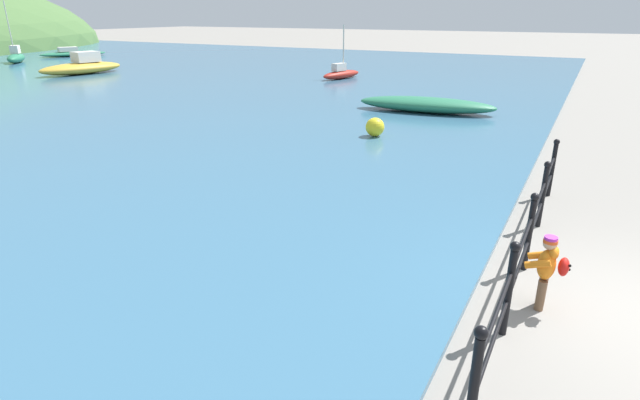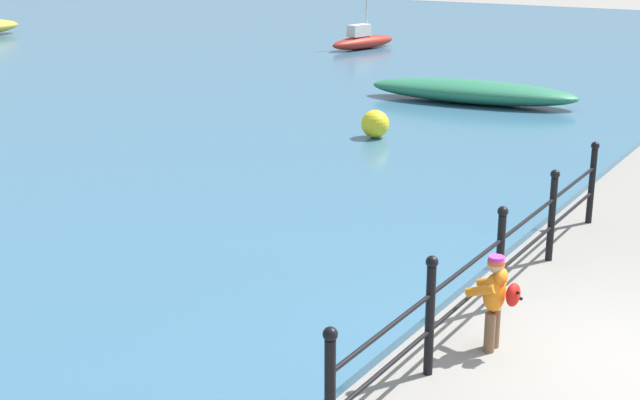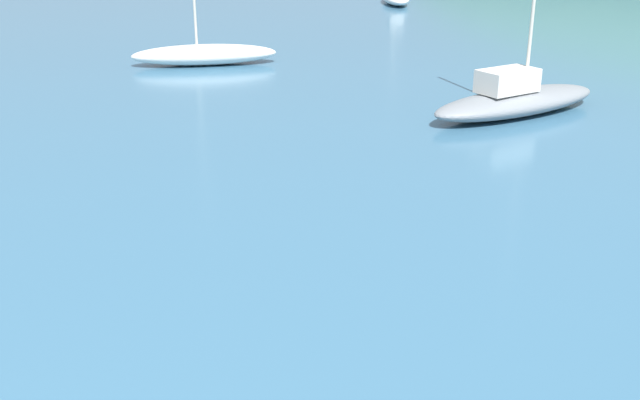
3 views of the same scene
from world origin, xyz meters
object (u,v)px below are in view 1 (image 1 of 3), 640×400
boat_red_dinghy (426,105)px  boat_nearest_quay (73,53)px  boat_mid_harbor (341,73)px  boat_green_fishing (82,67)px  child_in_coat (548,266)px  mooring_buoy (375,127)px  boat_twin_mast (16,57)px

boat_red_dinghy → boat_nearest_quay: 35.08m
boat_mid_harbor → boat_nearest_quay: bearing=84.1°
boat_red_dinghy → boat_nearest_quay: size_ratio=0.97×
boat_nearest_quay → boat_green_fishing: bearing=-124.5°
child_in_coat → boat_red_dinghy: 13.05m
boat_mid_harbor → mooring_buoy: 13.80m
boat_twin_mast → mooring_buoy: (-9.02, -32.16, -0.13)m
boat_nearest_quay → boat_mid_harbor: bearing=-95.9°
boat_red_dinghy → boat_green_fishing: bearing=84.6°
boat_red_dinghy → child_in_coat: bearing=-156.3°
boat_red_dinghy → boat_mid_harbor: (7.39, 7.14, 0.02)m
boat_mid_harbor → boat_green_fishing: boat_mid_harbor is taller
boat_red_dinghy → boat_mid_harbor: boat_mid_harbor is taller
boat_green_fishing → mooring_buoy: boat_green_fishing is taller
boat_red_dinghy → boat_twin_mast: 32.64m
child_in_coat → mooring_buoy: 9.19m
boat_green_fishing → boat_twin_mast: (2.43, 10.48, -0.01)m
boat_nearest_quay → boat_green_fishing: boat_green_fishing is taller
boat_nearest_quay → boat_green_fishing: size_ratio=1.02×
child_in_coat → boat_mid_harbor: boat_mid_harbor is taller
boat_red_dinghy → mooring_buoy: 4.52m
boat_green_fishing → boat_twin_mast: size_ratio=1.23×
boat_twin_mast → mooring_buoy: 33.40m
boat_mid_harbor → boat_twin_mast: 25.35m
mooring_buoy → boat_twin_mast: bearing=74.3°
child_in_coat → boat_mid_harbor: (19.34, 12.39, -0.22)m
boat_red_dinghy → boat_twin_mast: boat_twin_mast is taller
boat_mid_harbor → mooring_buoy: (-11.91, -6.97, -0.01)m
child_in_coat → boat_twin_mast: (16.45, 37.57, -0.10)m
boat_nearest_quay → boat_twin_mast: size_ratio=1.25×
boat_twin_mast → boat_mid_harbor: bearing=-83.5°
boat_red_dinghy → boat_green_fishing: 21.95m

